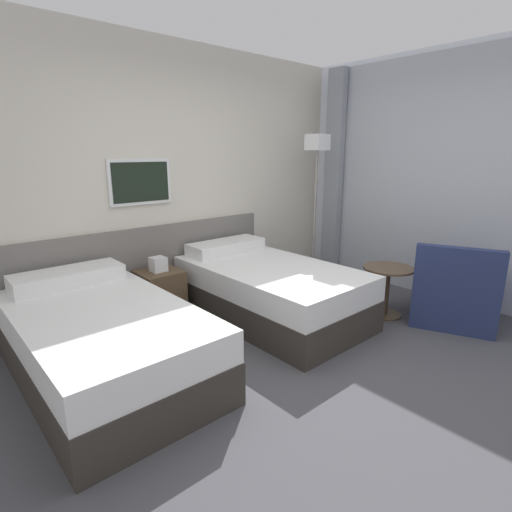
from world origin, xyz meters
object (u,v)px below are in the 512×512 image
Objects in this scene: bed_near_door at (104,341)px; bed_near_window at (269,290)px; armchair at (453,295)px; nightstand at (160,293)px; floor_lamp at (317,163)px; side_table at (388,281)px.

bed_near_door and bed_near_window have the same top height.
bed_near_door is 1.86× the size of armchair.
bed_near_door is 1.09m from nightstand.
armchair is at bearing -42.87° from nightstand.
floor_lamp is 1.69m from side_table.
side_table is (1.74, -1.47, 0.11)m from nightstand.
bed_near_door is 1.00× the size of bed_near_window.
floor_lamp is 3.59× the size of side_table.
floor_lamp is at bearing 20.61° from bed_near_window.
side_table is 0.50× the size of armchair.
bed_near_window is (1.67, 0.00, 0.00)m from bed_near_door.
nightstand is 2.90m from armchair.
armchair is (2.96, -1.27, -0.02)m from bed_near_door.
bed_near_door is 3.22m from armchair.
bed_near_window is 1.76m from floor_lamp.
armchair is at bearing -52.64° from side_table.
armchair is (2.12, -1.97, 0.01)m from nightstand.
nightstand is at bearing 139.81° from side_table.
bed_near_door reaches higher than side_table.
floor_lamp reaches higher than bed_near_door.
bed_near_window reaches higher than nightstand.
armchair is at bearing -23.27° from bed_near_door.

